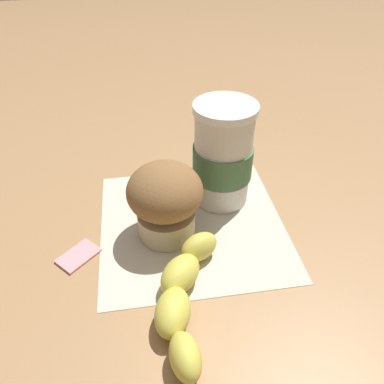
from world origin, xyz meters
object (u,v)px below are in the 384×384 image
(muffin, at_px, (165,199))
(banana, at_px, (184,293))
(coffee_cup, at_px, (223,156))
(sugar_packet, at_px, (78,255))

(muffin, relative_size, banana, 0.56)
(coffee_cup, height_order, muffin, coffee_cup)
(sugar_packet, bearing_deg, coffee_cup, 114.48)
(coffee_cup, xyz_separation_m, muffin, (0.06, -0.09, -0.02))
(coffee_cup, height_order, banana, coffee_cup)
(muffin, bearing_deg, sugar_packet, -76.27)
(coffee_cup, relative_size, muffin, 1.43)
(coffee_cup, bearing_deg, banana, -23.23)
(banana, distance_m, sugar_packet, 0.15)
(muffin, xyz_separation_m, banana, (0.12, 0.01, -0.04))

